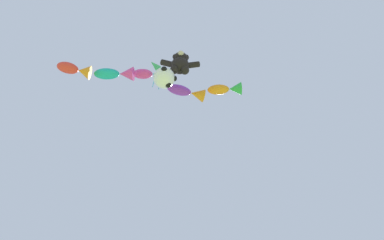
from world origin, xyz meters
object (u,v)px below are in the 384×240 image
fish_kite_violet (188,92)px  fish_kite_magenta (150,74)px  teddy_bear_kite (180,64)px  fish_kite_teal (117,74)px  fish_kite_tangerine (227,89)px  soccer_ball_kite (164,78)px  diamond_kite (159,72)px  fish_kite_crimson (76,70)px

fish_kite_violet → fish_kite_magenta: fish_kite_magenta is taller
teddy_bear_kite → fish_kite_teal: 3.64m
fish_kite_tangerine → soccer_ball_kite: bearing=-153.5°
soccer_ball_kite → fish_kite_tangerine: 4.13m
fish_kite_violet → diamond_kite: bearing=166.3°
fish_kite_magenta → fish_kite_violet: bearing=9.7°
fish_kite_crimson → soccer_ball_kite: bearing=-10.2°
fish_kite_tangerine → diamond_kite: diamond_kite is taller
teddy_bear_kite → fish_kite_violet: (0.46, 1.82, 0.69)m
fish_kite_violet → fish_kite_magenta: size_ratio=1.21×
teddy_bear_kite → soccer_ball_kite: 1.33m
fish_kite_magenta → fish_kite_crimson: (-3.55, -0.44, -0.92)m
fish_kite_violet → fish_kite_tangerine: bearing=-1.8°
teddy_bear_kite → fish_kite_teal: (-3.22, 1.24, 1.17)m
fish_kite_tangerine → fish_kite_magenta: 4.12m
diamond_kite → teddy_bear_kite: bearing=-59.7°
teddy_bear_kite → soccer_ball_kite: size_ratio=1.82×
teddy_bear_kite → fish_kite_magenta: bearing=137.4°
soccer_ball_kite → fish_kite_tangerine: size_ratio=0.56×
fish_kite_violet → fish_kite_crimson: bearing=-172.0°
soccer_ball_kite → fish_kite_tangerine: (3.08, 1.54, 2.28)m
fish_kite_violet → fish_kite_teal: (-3.67, -0.58, 0.48)m
teddy_bear_kite → fish_kite_tangerine: size_ratio=1.01×
fish_kite_tangerine → fish_kite_crimson: (-7.60, -0.73, -0.19)m
soccer_ball_kite → fish_kite_tangerine: bearing=26.5°
fish_kite_tangerine → fish_kite_violet: 2.05m
fish_kite_tangerine → fish_kite_magenta: fish_kite_magenta is taller
fish_kite_tangerine → fish_kite_teal: 5.69m
fish_kite_violet → diamond_kite: 3.69m
fish_kite_violet → soccer_ball_kite: bearing=-124.1°
fish_kite_tangerine → teddy_bear_kite: bearing=-144.4°
fish_kite_tangerine → diamond_kite: size_ratio=0.55×
soccer_ball_kite → fish_kite_teal: bearing=158.3°
teddy_bear_kite → diamond_kite: (-1.31, 2.25, 3.90)m
teddy_bear_kite → diamond_kite: 4.69m
fish_kite_crimson → fish_kite_violet: bearing=8.0°
fish_kite_violet → teddy_bear_kite: bearing=-104.1°
teddy_bear_kite → fish_kite_violet: size_ratio=0.92×
fish_kite_teal → soccer_ball_kite: bearing=-21.7°
soccer_ball_kite → diamond_kite: size_ratio=0.31×
fish_kite_crimson → diamond_kite: bearing=17.7°
teddy_bear_kite → fish_kite_tangerine: 3.22m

